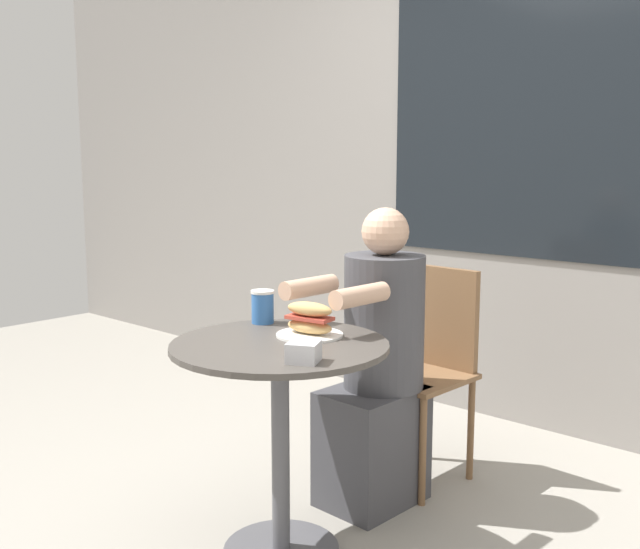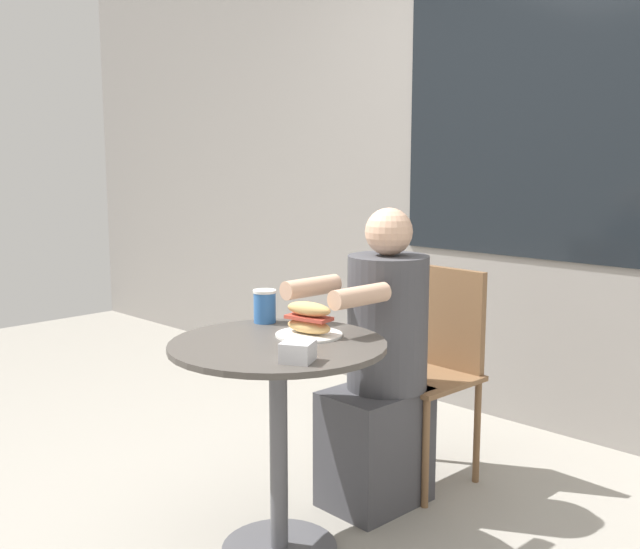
{
  "view_description": "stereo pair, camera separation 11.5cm",
  "coord_description": "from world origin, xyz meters",
  "px_view_note": "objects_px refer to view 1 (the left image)",
  "views": [
    {
      "loc": [
        1.67,
        -1.66,
        1.32
      ],
      "look_at": [
        0.0,
        0.2,
        0.93
      ],
      "focal_mm": 42.0,
      "sensor_mm": 36.0,
      "label": 1
    },
    {
      "loc": [
        1.75,
        -1.58,
        1.32
      ],
      "look_at": [
        0.0,
        0.2,
        0.93
      ],
      "focal_mm": 42.0,
      "sensor_mm": 36.0,
      "label": 2
    }
  ],
  "objects_px": {
    "cafe_table": "(280,400)",
    "drink_cup": "(263,307)",
    "seated_diner": "(377,376)",
    "diner_chair": "(429,353)",
    "sandwich_on_plate": "(310,322)"
  },
  "relations": [
    {
      "from": "diner_chair",
      "to": "drink_cup",
      "type": "distance_m",
      "value": 0.79
    },
    {
      "from": "cafe_table",
      "to": "sandwich_on_plate",
      "type": "relative_size",
      "value": 3.23
    },
    {
      "from": "diner_chair",
      "to": "sandwich_on_plate",
      "type": "height_order",
      "value": "diner_chair"
    },
    {
      "from": "cafe_table",
      "to": "sandwich_on_plate",
      "type": "xyz_separation_m",
      "value": [
        0.01,
        0.13,
        0.24
      ]
    },
    {
      "from": "seated_diner",
      "to": "drink_cup",
      "type": "distance_m",
      "value": 0.52
    },
    {
      "from": "cafe_table",
      "to": "drink_cup",
      "type": "distance_m",
      "value": 0.39
    },
    {
      "from": "cafe_table",
      "to": "drink_cup",
      "type": "height_order",
      "value": "drink_cup"
    },
    {
      "from": "cafe_table",
      "to": "drink_cup",
      "type": "xyz_separation_m",
      "value": [
        -0.25,
        0.16,
        0.25
      ]
    },
    {
      "from": "cafe_table",
      "to": "sandwich_on_plate",
      "type": "bearing_deg",
      "value": 85.66
    },
    {
      "from": "drink_cup",
      "to": "seated_diner",
      "type": "bearing_deg",
      "value": 55.99
    },
    {
      "from": "seated_diner",
      "to": "sandwich_on_plate",
      "type": "xyz_separation_m",
      "value": [
        0.02,
        -0.39,
        0.28
      ]
    },
    {
      "from": "cafe_table",
      "to": "seated_diner",
      "type": "relative_size",
      "value": 0.64
    },
    {
      "from": "cafe_table",
      "to": "drink_cup",
      "type": "bearing_deg",
      "value": 146.83
    },
    {
      "from": "cafe_table",
      "to": "diner_chair",
      "type": "distance_m",
      "value": 0.87
    },
    {
      "from": "cafe_table",
      "to": "seated_diner",
      "type": "xyz_separation_m",
      "value": [
        -0.01,
        0.52,
        -0.03
      ]
    }
  ]
}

